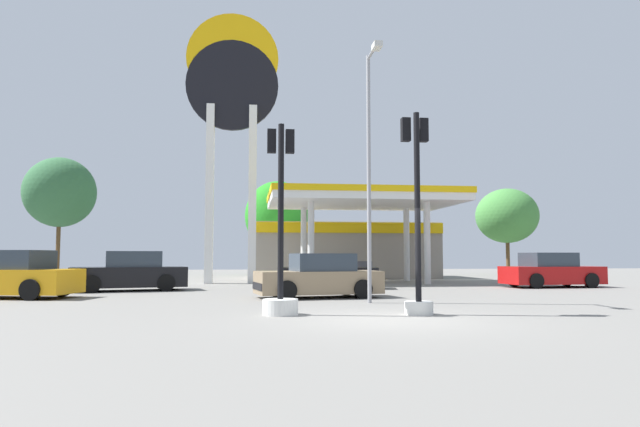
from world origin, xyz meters
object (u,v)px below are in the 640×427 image
at_px(car_1, 130,273).
at_px(car_3, 551,272).
at_px(car_0, 330,273).
at_px(car_4, 9,276).
at_px(station_pole_sign, 232,106).
at_px(car_2, 319,278).
at_px(traffic_signal_1, 280,259).
at_px(traffic_signal_0, 417,235).
at_px(corner_streetlamp, 370,152).
at_px(tree_0, 60,192).
at_px(tree_2, 507,216).
at_px(tree_1, 277,216).

height_order(car_1, car_3, car_1).
height_order(car_0, car_4, car_4).
bearing_deg(car_0, station_pole_sign, 130.78).
bearing_deg(car_2, car_4, 174.00).
bearing_deg(traffic_signal_1, station_pole_sign, 96.19).
relative_size(car_1, traffic_signal_0, 0.97).
bearing_deg(corner_streetlamp, car_4, 162.85).
bearing_deg(car_0, traffic_signal_1, -104.45).
xyz_separation_m(car_2, tree_0, (-14.97, 20.99, 4.97)).
xyz_separation_m(traffic_signal_1, corner_streetlamp, (2.78, 2.80, 3.12)).
bearing_deg(traffic_signal_0, corner_streetlamp, 98.09).
bearing_deg(car_1, car_3, 0.81).
bearing_deg(station_pole_sign, traffic_signal_1, -83.81).
xyz_separation_m(traffic_signal_1, tree_0, (-13.41, 26.22, 4.33)).
height_order(station_pole_sign, corner_streetlamp, station_pole_sign).
bearing_deg(traffic_signal_1, car_1, 118.90).
xyz_separation_m(car_3, traffic_signal_0, (-9.22, -10.40, 1.17)).
height_order(traffic_signal_0, traffic_signal_1, traffic_signal_0).
bearing_deg(car_2, station_pole_sign, 107.61).
bearing_deg(car_1, tree_2, 33.19).
bearing_deg(car_3, car_2, -156.02).
bearing_deg(tree_0, tree_2, -2.55).
bearing_deg(station_pole_sign, car_2, -72.39).
bearing_deg(tree_0, car_3, -31.99).
relative_size(car_2, tree_0, 0.54).
height_order(car_0, corner_streetlamp, corner_streetlamp).
xyz_separation_m(traffic_signal_1, tree_2, (17.55, 24.84, 2.92)).
distance_m(car_3, car_4, 21.28).
bearing_deg(traffic_signal_0, station_pole_sign, 107.30).
bearing_deg(car_4, car_3, 10.25).
relative_size(traffic_signal_0, corner_streetlamp, 0.65).
bearing_deg(traffic_signal_1, traffic_signal_0, -5.82).
bearing_deg(corner_streetlamp, traffic_signal_0, -81.91).
distance_m(traffic_signal_0, tree_1, 26.42).
bearing_deg(car_0, tree_0, 135.40).
bearing_deg(traffic_signal_0, car_2, 106.74).
bearing_deg(corner_streetlamp, station_pole_sign, 109.48).
relative_size(station_pole_sign, car_1, 2.98).
distance_m(station_pole_sign, car_1, 10.69).
height_order(tree_0, tree_1, tree_0).
height_order(car_0, tree_2, tree_2).
distance_m(car_4, tree_0, 21.12).
bearing_deg(car_2, traffic_signal_0, -73.26).
xyz_separation_m(car_3, car_4, (-20.94, -3.79, 0.02)).
relative_size(car_0, car_4, 0.94).
distance_m(car_4, tree_2, 32.17).
distance_m(tree_1, corner_streetlamp, 23.17).
bearing_deg(traffic_signal_0, car_0, 93.00).
bearing_deg(car_1, car_2, -33.36).
bearing_deg(tree_1, car_2, -89.01).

